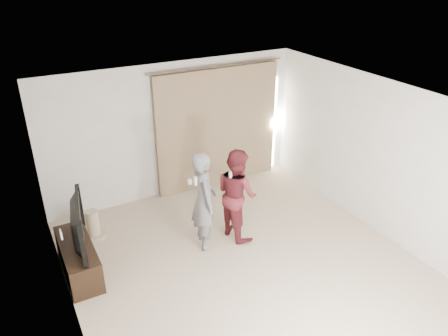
{
  "coord_description": "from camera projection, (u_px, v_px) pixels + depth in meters",
  "views": [
    {
      "loc": [
        -2.82,
        -4.49,
        4.34
      ],
      "look_at": [
        0.24,
        1.2,
        1.13
      ],
      "focal_mm": 35.0,
      "sensor_mm": 36.0,
      "label": 1
    }
  ],
  "objects": [
    {
      "name": "wall_left",
      "position": [
        65.0,
        245.0,
        5.03
      ],
      "size": [
        0.04,
        5.5,
        2.6
      ],
      "color": "silver",
      "rests_on": "ground"
    },
    {
      "name": "wall_back",
      "position": [
        174.0,
        130.0,
        8.26
      ],
      "size": [
        5.0,
        0.04,
        2.6
      ],
      "primitive_type": "cube",
      "color": "silver",
      "rests_on": "ground"
    },
    {
      "name": "curtain",
      "position": [
        219.0,
        128.0,
        8.64
      ],
      "size": [
        2.8,
        0.11,
        2.46
      ],
      "color": "#98815D",
      "rests_on": "ground"
    },
    {
      "name": "person_woman",
      "position": [
        237.0,
        194.0,
        7.15
      ],
      "size": [
        0.68,
        0.82,
        1.57
      ],
      "color": "maroon",
      "rests_on": "ground"
    },
    {
      "name": "tv_console",
      "position": [
        78.0,
        259.0,
        6.48
      ],
      "size": [
        0.45,
        1.29,
        0.5
      ],
      "primitive_type": "cube",
      "color": "black",
      "rests_on": "ground"
    },
    {
      "name": "scratching_post",
      "position": [
        93.0,
        227.0,
        7.32
      ],
      "size": [
        0.38,
        0.38,
        0.5
      ],
      "color": "tan",
      "rests_on": "ground"
    },
    {
      "name": "tv",
      "position": [
        72.0,
        225.0,
        6.22
      ],
      "size": [
        0.36,
        1.2,
        0.69
      ],
      "primitive_type": "imported",
      "rotation": [
        0.0,
        0.0,
        1.4
      ],
      "color": "black",
      "rests_on": "tv_console"
    },
    {
      "name": "floor",
      "position": [
        247.0,
        268.0,
        6.67
      ],
      "size": [
        5.5,
        5.5,
        0.0
      ],
      "primitive_type": "plane",
      "color": "beige",
      "rests_on": "ground"
    },
    {
      "name": "person_man",
      "position": [
        204.0,
        201.0,
        6.86
      ],
      "size": [
        0.52,
        0.68,
        1.66
      ],
      "color": "slate",
      "rests_on": "ground"
    },
    {
      "name": "ceiling",
      "position": [
        252.0,
        105.0,
        5.52
      ],
      "size": [
        5.0,
        5.5,
        0.01
      ],
      "primitive_type": "cube",
      "color": "white",
      "rests_on": "wall_back"
    }
  ]
}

